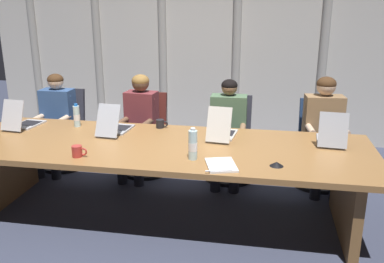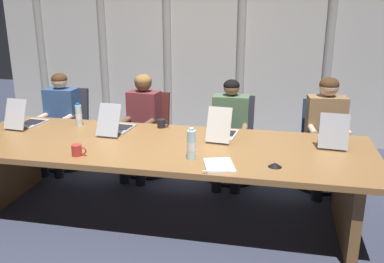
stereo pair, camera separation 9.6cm
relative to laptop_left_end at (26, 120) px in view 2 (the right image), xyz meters
name	(u,v)px [view 2 (the right image)]	position (x,y,z in m)	size (l,w,h in m)	color
ground_plane	(163,216)	(1.53, -0.27, -0.79)	(12.69, 12.69, 0.00)	#383D51
conference_table	(162,158)	(1.53, -0.27, -0.20)	(3.77, 1.24, 0.73)	olive
curtain_backdrop	(208,41)	(1.53, 2.24, 0.64)	(6.35, 0.17, 2.86)	beige
laptop_left_end	(26,120)	(0.00, 0.00, 0.00)	(0.27, 0.46, 0.31)	#BCBCC1
laptop_left_mid	(117,126)	(0.99, 0.00, 0.00)	(0.25, 0.49, 0.31)	#A8ADB7
laptop_center	(223,131)	(2.05, 0.02, 0.00)	(0.27, 0.48, 0.32)	beige
laptop_right_mid	(332,138)	(3.04, 0.02, 0.00)	(0.28, 0.44, 0.32)	#A8ADB7
office_chair_left_end	(68,136)	(-0.01, 0.83, -0.43)	(0.60, 0.60, 0.94)	#2D2D38
office_chair_left_mid	(148,142)	(1.05, 0.82, -0.43)	(0.60, 0.60, 0.93)	#511E19
office_chair_center	(232,147)	(2.06, 0.83, -0.43)	(0.60, 0.60, 0.93)	#2D2D38
office_chair_right_mid	(321,153)	(3.05, 0.82, -0.43)	(0.60, 0.60, 0.93)	navy
person_left_end	(59,116)	(-0.01, 0.66, -0.13)	(0.39, 0.55, 1.16)	#335184
person_left_mid	(141,119)	(1.02, 0.67, -0.11)	(0.40, 0.57, 1.18)	brown
person_center	(230,126)	(2.04, 0.67, -0.13)	(0.41, 0.55, 1.16)	#4C6B4C
person_right_mid	(327,128)	(3.06, 0.67, -0.09)	(0.45, 0.57, 1.22)	olive
water_bottle_primary	(191,145)	(1.88, -0.60, 0.06)	(0.07, 0.07, 0.27)	silver
water_bottle_secondary	(79,115)	(0.53, 0.12, 0.05)	(0.07, 0.07, 0.24)	silver
coffee_mug_near	(77,150)	(0.92, -0.71, -0.01)	(0.13, 0.09, 0.09)	#B2332D
coffee_mug_far	(162,124)	(1.39, 0.22, -0.02)	(0.13, 0.08, 0.09)	black
conference_mic_left_side	(275,165)	(2.55, -0.63, -0.04)	(0.11, 0.11, 0.04)	black
spiral_notepad	(219,165)	(2.12, -0.71, -0.05)	(0.30, 0.35, 0.03)	silver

